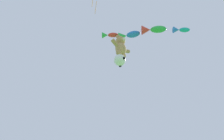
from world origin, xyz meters
TOP-DOWN VIEW (x-y plane):
  - teddy_bear_kite at (0.85, 6.57)m, footprint 2.18×0.96m
  - soccer_ball_kite at (0.47, 6.40)m, footprint 1.00×0.99m
  - fish_kite_crimson at (1.11, 8.30)m, footprint 1.53×1.58m
  - fish_kite_cobalt at (2.22, 6.76)m, footprint 1.69×2.17m
  - fish_kite_emerald at (3.32, 4.69)m, footprint 2.11×2.28m
  - fish_kite_teal at (4.70, 2.65)m, footprint 1.44×1.43m

SIDE VIEW (x-z plane):
  - soccer_ball_kite at x=0.47m, z-range 9.30..10.22m
  - teddy_bear_kite at x=0.85m, z-range 10.45..12.66m
  - fish_kite_teal at x=4.70m, z-range 13.29..13.87m
  - fish_kite_cobalt at x=2.22m, z-range 13.64..14.49m
  - fish_kite_emerald at x=3.32m, z-range 13.67..14.56m
  - fish_kite_crimson at x=1.11m, z-range 14.10..14.73m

